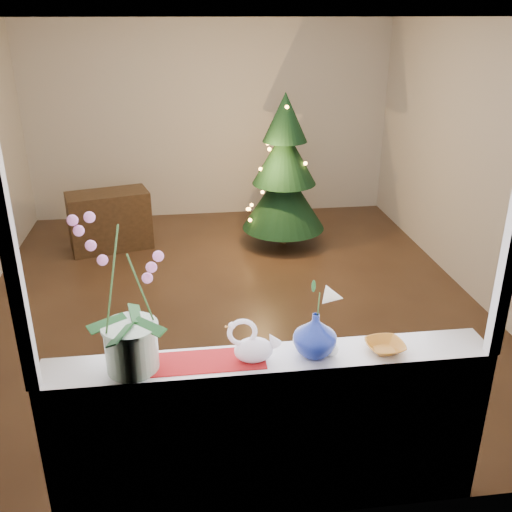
{
  "coord_description": "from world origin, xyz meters",
  "views": [
    {
      "loc": [
        -0.38,
        -4.68,
        2.46
      ],
      "look_at": [
        0.06,
        -1.4,
        1.04
      ],
      "focal_mm": 40.0,
      "sensor_mm": 36.0,
      "label": 1
    }
  ],
  "objects_px": {
    "orchid_pot": "(126,295)",
    "side_table": "(110,221)",
    "blue_vase": "(315,331)",
    "swan": "(254,341)",
    "xmas_tree": "(284,171)",
    "paperweight": "(332,349)",
    "amber_dish": "(385,347)"
  },
  "relations": [
    {
      "from": "paperweight",
      "to": "orchid_pot",
      "type": "bearing_deg",
      "value": 179.05
    },
    {
      "from": "swan",
      "to": "amber_dish",
      "type": "bearing_deg",
      "value": 19.35
    },
    {
      "from": "orchid_pot",
      "to": "side_table",
      "type": "bearing_deg",
      "value": 98.23
    },
    {
      "from": "paperweight",
      "to": "xmas_tree",
      "type": "relative_size",
      "value": 0.04
    },
    {
      "from": "orchid_pot",
      "to": "xmas_tree",
      "type": "relative_size",
      "value": 0.45
    },
    {
      "from": "paperweight",
      "to": "amber_dish",
      "type": "xyz_separation_m",
      "value": [
        0.27,
        0.01,
        -0.01
      ]
    },
    {
      "from": "paperweight",
      "to": "xmas_tree",
      "type": "xyz_separation_m",
      "value": [
        0.44,
        3.72,
        -0.11
      ]
    },
    {
      "from": "swan",
      "to": "side_table",
      "type": "height_order",
      "value": "swan"
    },
    {
      "from": "paperweight",
      "to": "side_table",
      "type": "relative_size",
      "value": 0.08
    },
    {
      "from": "swan",
      "to": "blue_vase",
      "type": "height_order",
      "value": "blue_vase"
    },
    {
      "from": "blue_vase",
      "to": "amber_dish",
      "type": "relative_size",
      "value": 1.59
    },
    {
      "from": "swan",
      "to": "blue_vase",
      "type": "bearing_deg",
      "value": 22.69
    },
    {
      "from": "orchid_pot",
      "to": "blue_vase",
      "type": "bearing_deg",
      "value": 0.45
    },
    {
      "from": "swan",
      "to": "paperweight",
      "type": "relative_size",
      "value": 3.77
    },
    {
      "from": "paperweight",
      "to": "amber_dish",
      "type": "height_order",
      "value": "paperweight"
    },
    {
      "from": "amber_dish",
      "to": "orchid_pot",
      "type": "bearing_deg",
      "value": 179.51
    },
    {
      "from": "orchid_pot",
      "to": "swan",
      "type": "relative_size",
      "value": 3.01
    },
    {
      "from": "amber_dish",
      "to": "side_table",
      "type": "bearing_deg",
      "value": 114.8
    },
    {
      "from": "orchid_pot",
      "to": "amber_dish",
      "type": "bearing_deg",
      "value": -0.49
    },
    {
      "from": "blue_vase",
      "to": "swan",
      "type": "bearing_deg",
      "value": -176.64
    },
    {
      "from": "amber_dish",
      "to": "xmas_tree",
      "type": "bearing_deg",
      "value": 87.45
    },
    {
      "from": "paperweight",
      "to": "xmas_tree",
      "type": "distance_m",
      "value": 3.74
    },
    {
      "from": "paperweight",
      "to": "xmas_tree",
      "type": "bearing_deg",
      "value": 83.3
    },
    {
      "from": "paperweight",
      "to": "side_table",
      "type": "xyz_separation_m",
      "value": [
        -1.5,
        3.83,
        -0.63
      ]
    },
    {
      "from": "xmas_tree",
      "to": "side_table",
      "type": "xyz_separation_m",
      "value": [
        -1.93,
        0.12,
        -0.52
      ]
    },
    {
      "from": "amber_dish",
      "to": "side_table",
      "type": "distance_m",
      "value": 4.26
    },
    {
      "from": "orchid_pot",
      "to": "side_table",
      "type": "xyz_separation_m",
      "value": [
        -0.55,
        3.82,
        -0.98
      ]
    },
    {
      "from": "blue_vase",
      "to": "amber_dish",
      "type": "bearing_deg",
      "value": -2.83
    },
    {
      "from": "xmas_tree",
      "to": "swan",
      "type": "bearing_deg",
      "value": -102.4
    },
    {
      "from": "swan",
      "to": "xmas_tree",
      "type": "height_order",
      "value": "xmas_tree"
    },
    {
      "from": "orchid_pot",
      "to": "xmas_tree",
      "type": "height_order",
      "value": "xmas_tree"
    },
    {
      "from": "paperweight",
      "to": "blue_vase",
      "type": "bearing_deg",
      "value": 164.22
    }
  ]
}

